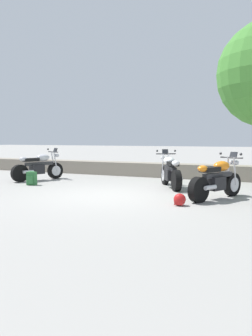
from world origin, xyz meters
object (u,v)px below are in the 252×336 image
rider_backpack (32,178)px  rider_helmet (180,200)px  motorcycle_white_centre (170,172)px  motorcycle_orange_far_right (217,180)px  motorcycle_silver_near_left (39,167)px

rider_backpack → rider_helmet: (5.32, -1.33, -0.11)m
motorcycle_white_centre → motorcycle_orange_far_right: same height
motorcycle_white_centre → rider_helmet: size_ratio=6.66×
motorcycle_silver_near_left → rider_helmet: 6.43m
motorcycle_white_centre → rider_helmet: 2.85m
motorcycle_orange_far_right → motorcycle_silver_near_left: bearing=169.1°
motorcycle_silver_near_left → motorcycle_orange_far_right: (6.59, -1.26, 0.00)m
motorcycle_white_centre → motorcycle_orange_far_right: bearing=-41.5°
motorcycle_silver_near_left → motorcycle_white_centre: (4.95, 0.18, 0.00)m
motorcycle_orange_far_right → rider_backpack: (-5.98, 0.12, -0.24)m
rider_backpack → rider_helmet: 5.49m
motorcycle_silver_near_left → motorcycle_orange_far_right: size_ratio=1.03×
motorcycle_white_centre → rider_helmet: bearing=-69.7°
motorcycle_white_centre → rider_helmet: motorcycle_white_centre is taller
rider_helmet → motorcycle_silver_near_left: bearing=157.4°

